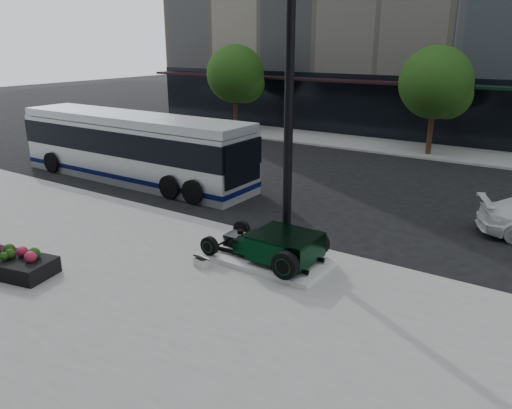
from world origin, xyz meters
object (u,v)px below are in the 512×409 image
Objects in this scene: hot_rod at (279,246)px; lamppost at (289,119)px; flower_planter at (13,264)px; transit_bus at (133,147)px.

hot_rod is 0.39× the size of lamppost.
hot_rod reaches higher than flower_planter.
hot_rod is at bearing 37.83° from flower_planter.
lamppost reaches higher than transit_bus.
hot_rod is 0.27× the size of transit_bus.
flower_planter is at bearing -142.17° from hot_rod.
lamppost is at bearing -18.56° from transit_bus.
transit_bus is (-10.31, 4.42, 0.79)m from hot_rod.
flower_planter is 10.01m from transit_bus.
lamppost reaches higher than hot_rod.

